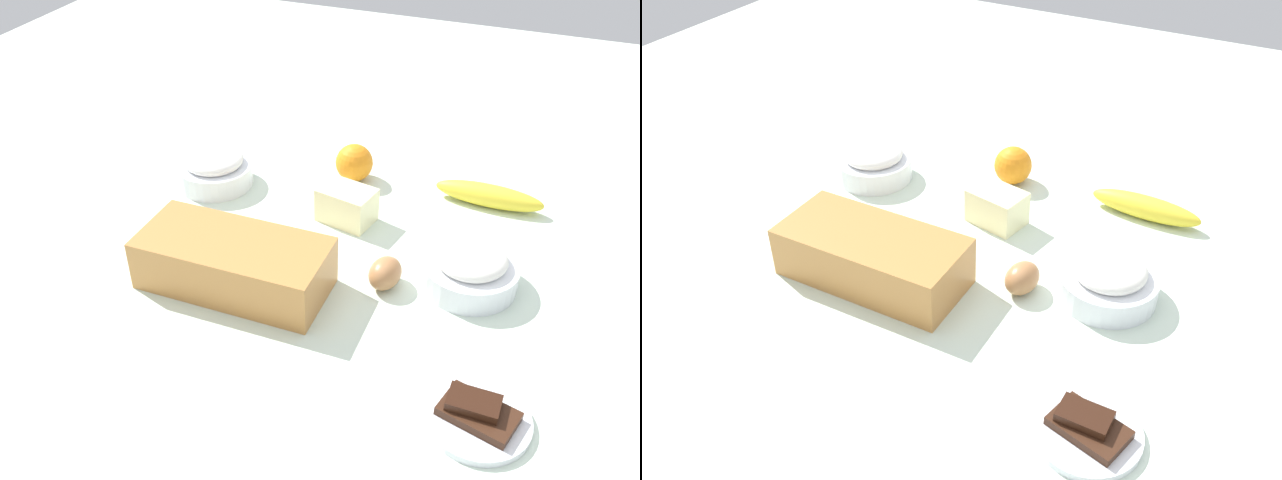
{
  "view_description": "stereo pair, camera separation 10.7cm",
  "coord_description": "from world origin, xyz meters",
  "views": [
    {
      "loc": [
        -0.32,
        0.81,
        0.67
      ],
      "look_at": [
        0.0,
        0.0,
        0.04
      ],
      "focal_mm": 39.01,
      "sensor_mm": 36.0,
      "label": 1
    },
    {
      "loc": [
        -0.41,
        0.76,
        0.67
      ],
      "look_at": [
        0.0,
        0.0,
        0.04
      ],
      "focal_mm": 39.01,
      "sensor_mm": 36.0,
      "label": 2
    }
  ],
  "objects": [
    {
      "name": "butter_block",
      "position": [
        0.0,
        -0.12,
        0.03
      ],
      "size": [
        0.1,
        0.08,
        0.06
      ],
      "primitive_type": "cube",
      "rotation": [
        0.0,
        0.0,
        -0.2
      ],
      "color": "#F4EDB2",
      "rests_on": "ground_plane"
    },
    {
      "name": "sugar_bowl",
      "position": [
        0.27,
        -0.15,
        0.03
      ],
      "size": [
        0.14,
        0.14,
        0.07
      ],
      "color": "white",
      "rests_on": "ground_plane"
    },
    {
      "name": "orange_fruit",
      "position": [
        0.03,
        -0.26,
        0.03
      ],
      "size": [
        0.07,
        0.07,
        0.07
      ],
      "primitive_type": "sphere",
      "color": "orange",
      "rests_on": "ground_plane"
    },
    {
      "name": "egg_near_butter",
      "position": [
        -0.11,
        0.02,
        0.02
      ],
      "size": [
        0.06,
        0.07,
        0.05
      ],
      "primitive_type": "ellipsoid",
      "rotation": [
        0.0,
        1.57,
        1.4
      ],
      "color": "#AC7446",
      "rests_on": "ground_plane"
    },
    {
      "name": "flour_bowl",
      "position": [
        -0.23,
        -0.03,
        0.03
      ],
      "size": [
        0.15,
        0.15,
        0.07
      ],
      "color": "white",
      "rests_on": "ground_plane"
    },
    {
      "name": "ground_plane",
      "position": [
        0.0,
        0.0,
        -0.01
      ],
      "size": [
        2.4,
        2.4,
        0.02
      ],
      "primitive_type": "cube",
      "color": "silver"
    },
    {
      "name": "loaf_pan",
      "position": [
        0.1,
        0.1,
        0.04
      ],
      "size": [
        0.28,
        0.13,
        0.08
      ],
      "rotation": [
        0.0,
        0.0,
        0.0
      ],
      "color": "#B77A3D",
      "rests_on": "ground_plane"
    },
    {
      "name": "banana",
      "position": [
        -0.22,
        -0.26,
        0.02
      ],
      "size": [
        0.19,
        0.05,
        0.04
      ],
      "primitive_type": "ellipsoid",
      "rotation": [
        0.0,
        0.0,
        6.25
      ],
      "color": "yellow",
      "rests_on": "ground_plane"
    },
    {
      "name": "chocolate_plate",
      "position": [
        -0.29,
        0.23,
        0.01
      ],
      "size": [
        0.13,
        0.13,
        0.03
      ],
      "color": "white",
      "rests_on": "ground_plane"
    }
  ]
}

